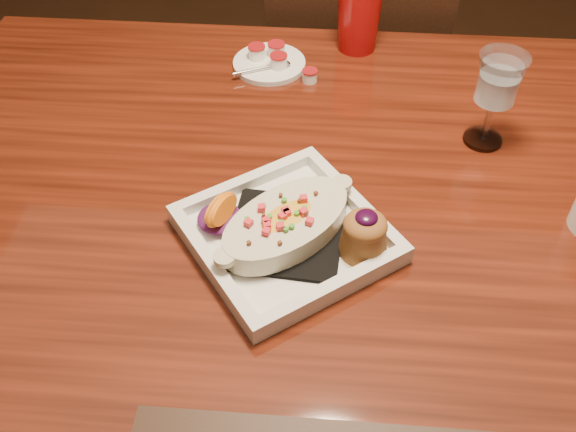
# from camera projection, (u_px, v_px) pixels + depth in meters

# --- Properties ---
(floor) EXTENTS (7.00, 7.00, 0.00)m
(floor) POSITION_uv_depth(u_px,v_px,m) (334.00, 407.00, 1.55)
(floor) COLOR black
(floor) RESTS_ON ground
(table) EXTENTS (1.50, 0.90, 0.75)m
(table) POSITION_uv_depth(u_px,v_px,m) (354.00, 221.00, 1.08)
(table) COLOR maroon
(table) RESTS_ON floor
(chair_far) EXTENTS (0.42, 0.42, 0.93)m
(chair_far) POSITION_uv_depth(u_px,v_px,m) (351.00, 80.00, 1.62)
(chair_far) COLOR black
(chair_far) RESTS_ON floor
(plate) EXTENTS (0.35, 0.35, 0.08)m
(plate) POSITION_uv_depth(u_px,v_px,m) (294.00, 229.00, 0.90)
(plate) COLOR silver
(plate) RESTS_ON table
(goblet) EXTENTS (0.08, 0.08, 0.16)m
(goblet) POSITION_uv_depth(u_px,v_px,m) (498.00, 84.00, 0.99)
(goblet) COLOR silver
(goblet) RESTS_ON table
(saucer) EXTENTS (0.14, 0.14, 0.09)m
(saucer) POSITION_uv_depth(u_px,v_px,m) (269.00, 61.00, 1.22)
(saucer) COLOR silver
(saucer) RESTS_ON table
(creamer_loose) EXTENTS (0.03, 0.03, 0.02)m
(creamer_loose) POSITION_uv_depth(u_px,v_px,m) (310.00, 76.00, 1.18)
(creamer_loose) COLOR white
(creamer_loose) RESTS_ON table
(red_tumbler) EXTENTS (0.09, 0.09, 0.14)m
(red_tumbler) POSITION_uv_depth(u_px,v_px,m) (359.00, 14.00, 1.22)
(red_tumbler) COLOR #B00C0D
(red_tumbler) RESTS_ON table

